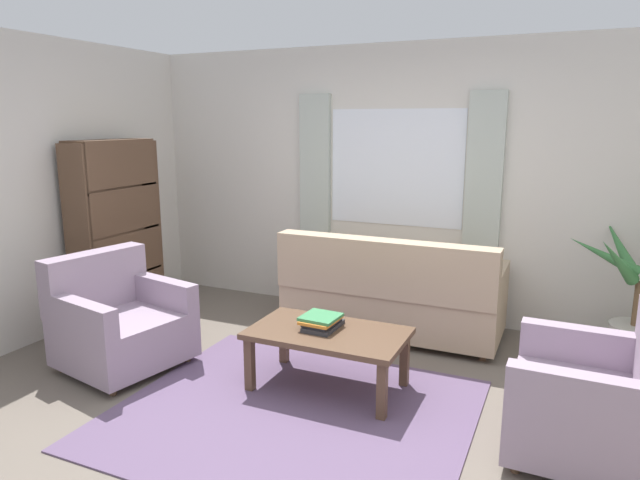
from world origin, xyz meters
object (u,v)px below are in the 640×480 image
Objects in this scene: book_stack_on_table at (322,322)px; bookshelf at (120,227)px; armchair_right at (599,400)px; potted_plant at (639,307)px; coffee_table at (328,338)px; armchair_left at (118,322)px; couch at (391,295)px.

bookshelf is at bearing 166.89° from book_stack_on_table.
potted_plant is at bearing 169.17° from armchair_right.
book_stack_on_table is (-0.06, 0.03, 0.10)m from coffee_table.
bookshelf reaches higher than coffee_table.
armchair_left is 0.57× the size of bookshelf.
coffee_table is (1.65, 0.30, 0.03)m from armchair_left.
couch is 2.64m from bookshelf.
coffee_table is (-1.72, 0.15, 0.03)m from armchair_right.
bookshelf is (-0.77, 0.88, 0.54)m from armchair_left.
armchair_left is at bearing -86.33° from armchair_right.
potted_plant reaches higher than armchair_right.
armchair_left is 1.12× the size of armchair_right.
book_stack_on_table is at bearing -148.57° from potted_plant.
book_stack_on_table is at bearing -66.64° from armchair_left.
bookshelf is at bearing 13.81° from couch.
armchair_left is 1.63m from book_stack_on_table.
bookshelf is at bearing 52.70° from armchair_left.
armchair_left is at bearing -156.38° from potted_plant.
couch is 1.20m from coffee_table.
coffee_table is 3.45× the size of book_stack_on_table.
armchair_left is 1.29m from bookshelf.
couch reaches higher than book_stack_on_table.
armchair_right is at bearing -101.93° from potted_plant.
armchair_right is 1.80m from book_stack_on_table.
coffee_table is at bearing -93.86° from armchair_right.
armchair_right is 1.73m from coffee_table.
bookshelf reaches higher than couch.
book_stack_on_table is (-0.15, -1.16, 0.12)m from couch.
book_stack_on_table is at bearing 76.89° from bookshelf.
couch is at bearing -37.71° from armchair_left.
potted_plant is (2.03, 1.31, 0.11)m from coffee_table.
bookshelf reaches higher than book_stack_on_table.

